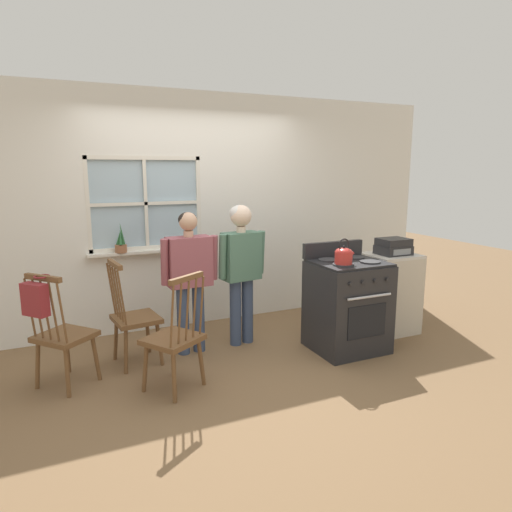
% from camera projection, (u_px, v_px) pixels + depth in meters
% --- Properties ---
extents(ground_plane, '(16.00, 16.00, 0.00)m').
position_uv_depth(ground_plane, '(240.00, 366.00, 4.31)').
color(ground_plane, brown).
extents(wall_back, '(6.40, 0.16, 2.70)m').
position_uv_depth(wall_back, '(196.00, 212.00, 5.32)').
color(wall_back, silver).
rests_on(wall_back, ground_plane).
extents(chair_by_window, '(0.58, 0.58, 1.01)m').
position_uv_depth(chair_by_window, '(63.00, 336.00, 3.85)').
color(chair_by_window, brown).
rests_on(chair_by_window, ground_plane).
extents(chair_near_wall, '(0.57, 0.56, 1.01)m').
position_uv_depth(chair_near_wall, '(175.00, 339.00, 3.79)').
color(chair_near_wall, brown).
rests_on(chair_near_wall, ground_plane).
extents(chair_center_cluster, '(0.45, 0.47, 1.01)m').
position_uv_depth(chair_center_cluster, '(134.00, 318.00, 4.31)').
color(chair_center_cluster, brown).
rests_on(chair_center_cluster, ground_plane).
extents(person_elderly_left, '(0.58, 0.23, 1.43)m').
position_uv_depth(person_elderly_left, '(190.00, 270.00, 4.49)').
color(person_elderly_left, '#384766').
rests_on(person_elderly_left, ground_plane).
extents(person_teen_center, '(0.54, 0.27, 1.48)m').
position_uv_depth(person_teen_center, '(241.00, 260.00, 4.72)').
color(person_teen_center, '#384766').
rests_on(person_teen_center, ground_plane).
extents(stove, '(0.71, 0.68, 1.08)m').
position_uv_depth(stove, '(347.00, 305.00, 4.65)').
color(stove, '#232326').
rests_on(stove, ground_plane).
extents(kettle, '(0.21, 0.17, 0.25)m').
position_uv_depth(kettle, '(344.00, 255.00, 4.37)').
color(kettle, red).
rests_on(kettle, stove).
extents(potted_plant, '(0.13, 0.13, 0.33)m').
position_uv_depth(potted_plant, '(121.00, 244.00, 4.94)').
color(potted_plant, '#935B3D').
rests_on(potted_plant, wall_back).
extents(handbag, '(0.25, 0.25, 0.31)m').
position_uv_depth(handbag, '(35.00, 299.00, 3.57)').
color(handbag, maroon).
rests_on(handbag, chair_by_window).
extents(side_counter, '(0.55, 0.50, 0.90)m').
position_uv_depth(side_counter, '(389.00, 293.00, 5.18)').
color(side_counter, beige).
rests_on(side_counter, ground_plane).
extents(stereo, '(0.34, 0.29, 0.18)m').
position_uv_depth(stereo, '(393.00, 247.00, 5.06)').
color(stereo, '#232326').
rests_on(stereo, side_counter).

